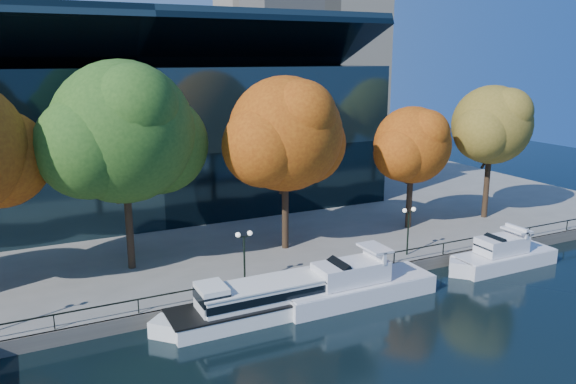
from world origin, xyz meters
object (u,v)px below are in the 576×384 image
tree_4 (414,147)px  lamp_1 (244,246)px  lamp_2 (409,220)px  tour_boat (266,299)px  cruiser_near (351,285)px  cruiser_far (501,255)px  tree_2 (126,135)px  tree_3 (288,136)px  tree_5 (493,127)px

tree_4 → lamp_1: tree_4 is taller
tree_4 → lamp_2: (-5.07, -6.14, -4.84)m
lamp_2 → tour_boat: bearing=-167.1°
tree_4 → lamp_2: tree_4 is taller
cruiser_near → cruiser_far: cruiser_near is taller
tree_4 → lamp_1: size_ratio=2.87×
cruiser_far → lamp_1: lamp_1 is taller
tree_2 → tour_boat: bearing=-57.2°
lamp_1 → tree_3: bearing=43.2°
lamp_1 → lamp_2: same height
tree_5 → tree_2: bearing=177.7°
cruiser_far → tree_2: size_ratio=0.65×
tree_4 → lamp_1: bearing=-162.5°
tree_2 → tree_5: (35.13, -1.43, -1.11)m
tree_3 → lamp_1: (-6.35, -5.96, -6.64)m
tour_boat → tree_3: (6.15, 9.23, 9.39)m
tree_2 → tree_3: size_ratio=1.09×
tree_4 → tree_5: size_ratio=0.87×
lamp_2 → tree_5: bearing=21.2°
tree_5 → lamp_1: (-28.74, -5.55, -6.28)m
cruiser_far → tree_5: size_ratio=0.78×
cruiser_far → lamp_1: (-21.17, 3.70, 2.91)m
cruiser_far → tree_5: tree_5 is taller
tree_3 → tree_4: 13.29m
tree_3 → lamp_2: bearing=-36.4°
lamp_1 → cruiser_near: bearing=-28.7°
cruiser_near → tree_5: size_ratio=0.97×
cruiser_near → tree_4: bearing=37.4°
tree_3 → cruiser_far: bearing=-33.1°
tree_2 → lamp_1: (6.39, -6.98, -7.39)m
lamp_1 → lamp_2: 14.45m
tree_3 → tree_5: size_ratio=1.09×
cruiser_far → tour_boat: bearing=178.8°
cruiser_near → tree_4: tree_4 is taller
tour_boat → lamp_1: 4.28m
cruiser_near → cruiser_far: 14.48m
cruiser_near → lamp_1: bearing=151.3°
cruiser_near → tree_2: size_ratio=0.81×
tour_boat → cruiser_near: size_ratio=1.18×
cruiser_far → tree_3: size_ratio=0.71×
lamp_1 → lamp_2: (14.45, 0.00, 0.00)m
tour_boat → tree_4: (19.31, 9.41, 7.59)m
cruiser_far → tree_5: 15.08m
cruiser_far → tree_4: tree_4 is taller
cruiser_far → tree_2: 31.30m
cruiser_near → tree_2: 19.72m
tree_3 → tree_4: tree_3 is taller
lamp_2 → tree_4: bearing=50.5°
tour_boat → tree_4: 22.79m
tour_boat → tree_3: tree_3 is taller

